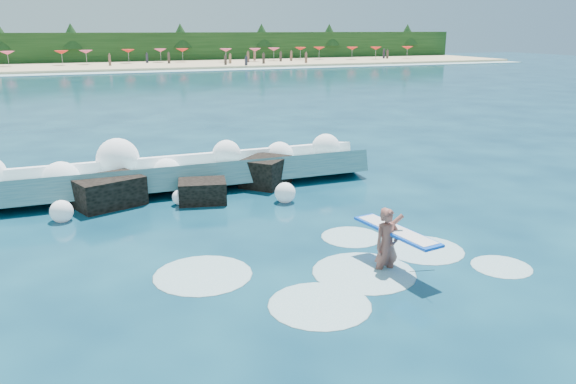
# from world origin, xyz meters

# --- Properties ---
(ground) EXTENTS (200.00, 200.00, 0.00)m
(ground) POSITION_xyz_m (0.00, 0.00, 0.00)
(ground) COLOR #07283D
(ground) RESTS_ON ground
(beach) EXTENTS (140.00, 20.00, 0.40)m
(beach) POSITION_xyz_m (0.00, 78.00, 0.20)
(beach) COLOR tan
(beach) RESTS_ON ground
(wet_band) EXTENTS (140.00, 5.00, 0.08)m
(wet_band) POSITION_xyz_m (0.00, 67.00, 0.04)
(wet_band) COLOR silver
(wet_band) RESTS_ON ground
(treeline) EXTENTS (140.00, 4.00, 5.00)m
(treeline) POSITION_xyz_m (0.00, 88.00, 2.50)
(treeline) COLOR black
(treeline) RESTS_ON ground
(breaking_wave) EXTENTS (16.79, 2.67, 1.45)m
(breaking_wave) POSITION_xyz_m (-1.73, 7.87, 0.51)
(breaking_wave) COLOR teal
(breaking_wave) RESTS_ON ground
(rock_cluster) EXTENTS (8.07, 3.07, 1.23)m
(rock_cluster) POSITION_xyz_m (-0.48, 6.57, 0.39)
(rock_cluster) COLOR black
(rock_cluster) RESTS_ON ground
(surfer_with_board) EXTENTS (1.14, 3.04, 1.90)m
(surfer_with_board) POSITION_xyz_m (2.78, -1.38, 0.70)
(surfer_with_board) COLOR brown
(surfer_with_board) RESTS_ON ground
(wave_spray) EXTENTS (15.23, 4.81, 1.94)m
(wave_spray) POSITION_xyz_m (-2.19, 7.87, 0.92)
(wave_spray) COLOR white
(wave_spray) RESTS_ON ground
(surf_foam) EXTENTS (8.93, 5.36, 0.13)m
(surf_foam) POSITION_xyz_m (1.60, -0.97, 0.00)
(surf_foam) COLOR silver
(surf_foam) RESTS_ON ground
(beach_umbrellas) EXTENTS (111.07, 6.48, 0.50)m
(beach_umbrellas) POSITION_xyz_m (0.38, 79.90, 2.25)
(beach_umbrellas) COLOR red
(beach_umbrellas) RESTS_ON ground
(beachgoers) EXTENTS (104.61, 12.45, 1.93)m
(beachgoers) POSITION_xyz_m (-3.85, 74.40, 1.11)
(beachgoers) COLOR #3F332D
(beachgoers) RESTS_ON ground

